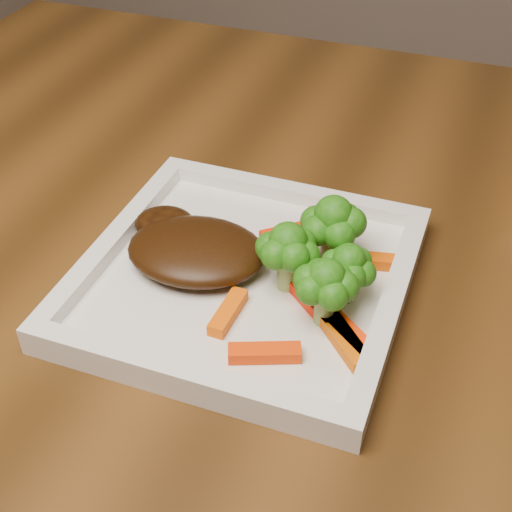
% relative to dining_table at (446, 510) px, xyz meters
% --- Properties ---
extents(dining_table, '(1.60, 0.90, 0.75)m').
position_rel_dining_table_xyz_m(dining_table, '(0.00, 0.00, 0.00)').
color(dining_table, '#4F3012').
rests_on(dining_table, floor).
extents(plate, '(0.27, 0.27, 0.01)m').
position_rel_dining_table_xyz_m(plate, '(-0.22, -0.10, 0.38)').
color(plate, white).
rests_on(plate, dining_table).
extents(steak, '(0.13, 0.11, 0.03)m').
position_rel_dining_table_xyz_m(steak, '(-0.27, -0.09, 0.40)').
color(steak, '#331B07').
rests_on(steak, plate).
extents(broccoli_0, '(0.08, 0.08, 0.07)m').
position_rel_dining_table_xyz_m(broccoli_0, '(-0.16, -0.05, 0.42)').
color(broccoli_0, '#177012').
rests_on(broccoli_0, plate).
extents(broccoli_1, '(0.05, 0.05, 0.06)m').
position_rel_dining_table_xyz_m(broccoli_1, '(-0.13, -0.09, 0.42)').
color(broccoli_1, '#2E6811').
rests_on(broccoli_1, plate).
extents(broccoli_2, '(0.07, 0.07, 0.06)m').
position_rel_dining_table_xyz_m(broccoli_2, '(-0.14, -0.12, 0.42)').
color(broccoli_2, '#177A14').
rests_on(broccoli_2, plate).
extents(broccoli_3, '(0.08, 0.08, 0.06)m').
position_rel_dining_table_xyz_m(broccoli_3, '(-0.18, -0.10, 0.42)').
color(broccoli_3, '#2E5E0F').
rests_on(broccoli_3, plate).
extents(carrot_0, '(0.06, 0.03, 0.01)m').
position_rel_dining_table_xyz_m(carrot_0, '(-0.17, -0.18, 0.39)').
color(carrot_0, '#EC3803').
rests_on(carrot_0, plate).
extents(carrot_1, '(0.06, 0.06, 0.01)m').
position_rel_dining_table_xyz_m(carrot_1, '(-0.12, -0.14, 0.39)').
color(carrot_1, '#D35A03').
rests_on(carrot_1, plate).
extents(carrot_2, '(0.02, 0.05, 0.01)m').
position_rel_dining_table_xyz_m(carrot_2, '(-0.22, -0.15, 0.39)').
color(carrot_2, '#EF5A03').
rests_on(carrot_2, plate).
extents(carrot_3, '(0.05, 0.02, 0.01)m').
position_rel_dining_table_xyz_m(carrot_3, '(-0.12, -0.04, 0.39)').
color(carrot_3, '#D54B03').
rests_on(carrot_3, plate).
extents(carrot_4, '(0.06, 0.05, 0.01)m').
position_rel_dining_table_xyz_m(carrot_4, '(-0.20, -0.03, 0.39)').
color(carrot_4, '#F82404').
rests_on(carrot_4, plate).
extents(carrot_5, '(0.06, 0.05, 0.01)m').
position_rel_dining_table_xyz_m(carrot_5, '(-0.16, -0.11, 0.39)').
color(carrot_5, '#FF2004').
rests_on(carrot_5, plate).
extents(carrot_6, '(0.05, 0.03, 0.01)m').
position_rel_dining_table_xyz_m(carrot_6, '(-0.17, -0.08, 0.39)').
color(carrot_6, '#FF3804').
rests_on(carrot_6, plate).
extents(carrot_7, '(0.06, 0.05, 0.01)m').
position_rel_dining_table_xyz_m(carrot_7, '(-0.12, -0.14, 0.39)').
color(carrot_7, '#FF3404').
rests_on(carrot_7, plate).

